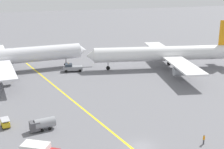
% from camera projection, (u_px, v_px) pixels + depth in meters
% --- Properties ---
extents(ground_plane, '(600.00, 600.00, 0.00)m').
position_uv_depth(ground_plane, '(142.00, 146.00, 53.37)').
color(ground_plane, slate).
extents(taxiway_stripe, '(16.06, 119.05, 0.01)m').
position_uv_depth(taxiway_stripe, '(104.00, 126.00, 61.03)').
color(taxiway_stripe, yellow).
rests_on(taxiway_stripe, ground).
extents(airliner_at_gate_left, '(54.19, 49.49, 15.58)m').
position_uv_depth(airliner_at_gate_left, '(5.00, 57.00, 97.30)').
color(airliner_at_gate_left, silver).
rests_on(airliner_at_gate_left, ground).
extents(airliner_being_pushed, '(51.66, 48.44, 15.99)m').
position_uv_depth(airliner_being_pushed, '(165.00, 54.00, 102.77)').
color(airliner_being_pushed, white).
rests_on(airliner_being_pushed, ground).
extents(pushback_tug, '(9.54, 4.22, 2.89)m').
position_uv_depth(pushback_tug, '(72.00, 68.00, 99.83)').
color(pushback_tug, gray).
rests_on(pushback_tug, ground).
extents(gse_fuel_bowser_stubby, '(5.04, 2.33, 2.40)m').
position_uv_depth(gse_fuel_bowser_stubby, '(42.00, 124.00, 59.01)').
color(gse_fuel_bowser_stubby, gray).
rests_on(gse_fuel_bowser_stubby, ground).
extents(gse_baggage_cart_near_cluster, '(1.81, 2.86, 1.71)m').
position_uv_depth(gse_baggage_cart_near_cluster, '(5.00, 123.00, 60.47)').
color(gse_baggage_cart_near_cluster, gold).
rests_on(gse_baggage_cart_near_cluster, ground).
extents(ground_crew_wing_walker_right, '(0.36, 0.48, 1.76)m').
position_uv_depth(ground_crew_wing_walker_right, '(204.00, 139.00, 53.89)').
color(ground_crew_wing_walker_right, '#4C4C51').
rests_on(ground_crew_wing_walker_right, ground).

